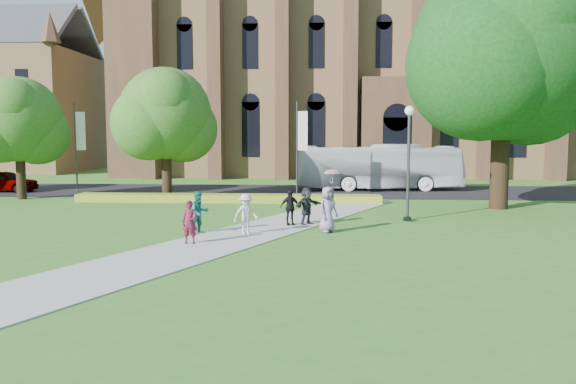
# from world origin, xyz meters

# --- Properties ---
(ground) EXTENTS (160.00, 160.00, 0.00)m
(ground) POSITION_xyz_m (0.00, 0.00, 0.00)
(ground) COLOR #356A20
(ground) RESTS_ON ground
(road) EXTENTS (160.00, 10.00, 0.02)m
(road) POSITION_xyz_m (0.00, 20.00, 0.01)
(road) COLOR black
(road) RESTS_ON ground
(footpath) EXTENTS (15.58, 28.54, 0.04)m
(footpath) POSITION_xyz_m (0.00, 1.00, 0.02)
(footpath) COLOR #B2B2A8
(footpath) RESTS_ON ground
(flower_hedge) EXTENTS (18.00, 1.40, 0.45)m
(flower_hedge) POSITION_xyz_m (-2.00, 13.20, 0.23)
(flower_hedge) COLOR gold
(flower_hedge) RESTS_ON ground
(cathedral) EXTENTS (52.60, 18.25, 28.00)m
(cathedral) POSITION_xyz_m (10.00, 39.73, 12.98)
(cathedral) COLOR brown
(cathedral) RESTS_ON ground
(streetlamp) EXTENTS (0.44, 0.44, 5.24)m
(streetlamp) POSITION_xyz_m (7.50, 6.50, 3.30)
(streetlamp) COLOR #38383D
(streetlamp) RESTS_ON ground
(large_tree) EXTENTS (9.60, 9.60, 13.20)m
(large_tree) POSITION_xyz_m (13.00, 11.00, 8.37)
(large_tree) COLOR #332114
(large_tree) RESTS_ON ground
(street_tree_0) EXTENTS (5.20, 5.20, 7.50)m
(street_tree_0) POSITION_xyz_m (-15.00, 14.00, 4.87)
(street_tree_0) COLOR #332114
(street_tree_0) RESTS_ON ground
(street_tree_1) EXTENTS (5.60, 5.60, 8.05)m
(street_tree_1) POSITION_xyz_m (-6.00, 14.50, 5.22)
(street_tree_1) COLOR #332114
(street_tree_1) RESTS_ON ground
(banner_pole_0) EXTENTS (0.70, 0.10, 6.00)m
(banner_pole_0) POSITION_xyz_m (2.11, 15.20, 3.39)
(banner_pole_0) COLOR #38383D
(banner_pole_0) RESTS_ON ground
(banner_pole_1) EXTENTS (0.70, 0.10, 6.00)m
(banner_pole_1) POSITION_xyz_m (-11.89, 15.20, 3.39)
(banner_pole_1) COLOR #38383D
(banner_pole_1) RESTS_ON ground
(tour_coach) EXTENTS (11.96, 3.46, 3.29)m
(tour_coach) POSITION_xyz_m (7.63, 21.21, 1.67)
(tour_coach) COLOR silver
(tour_coach) RESTS_ON road
(car_0) EXTENTS (4.49, 2.11, 1.48)m
(car_0) POSITION_xyz_m (-18.53, 18.31, 0.76)
(car_0) COLOR gray
(car_0) RESTS_ON road
(pedestrian_0) EXTENTS (0.57, 0.38, 1.55)m
(pedestrian_0) POSITION_xyz_m (-1.15, 0.05, 0.81)
(pedestrian_0) COLOR maroon
(pedestrian_0) RESTS_ON footpath
(pedestrian_1) EXTENTS (1.02, 1.00, 1.66)m
(pedestrian_1) POSITION_xyz_m (-1.29, 2.19, 0.87)
(pedestrian_1) COLOR #16706D
(pedestrian_1) RESTS_ON footpath
(pedestrian_2) EXTENTS (1.19, 1.01, 1.59)m
(pedestrian_2) POSITION_xyz_m (0.59, 2.07, 0.84)
(pedestrian_2) COLOR #BABABA
(pedestrian_2) RESTS_ON footpath
(pedestrian_3) EXTENTS (0.97, 0.69, 1.54)m
(pedestrian_3) POSITION_xyz_m (2.17, 4.50, 0.81)
(pedestrian_3) COLOR black
(pedestrian_3) RESTS_ON footpath
(pedestrian_4) EXTENTS (1.05, 1.01, 1.81)m
(pedestrian_4) POSITION_xyz_m (3.78, 2.91, 0.95)
(pedestrian_4) COLOR gray
(pedestrian_4) RESTS_ON footpath
(pedestrian_5) EXTENTS (1.39, 1.42, 1.63)m
(pedestrian_5) POSITION_xyz_m (2.89, 4.71, 0.85)
(pedestrian_5) COLOR #24252C
(pedestrian_5) RESTS_ON footpath
(parasol) EXTENTS (0.82, 0.82, 0.61)m
(parasol) POSITION_xyz_m (3.96, 3.01, 2.16)
(parasol) COLOR #C88DA4
(parasol) RESTS_ON pedestrian_4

